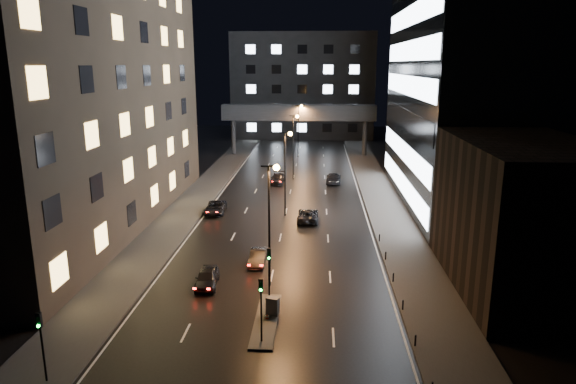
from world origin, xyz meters
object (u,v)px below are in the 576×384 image
object	(u,v)px
car_toward_a	(308,215)
car_toward_b	(334,178)
utility_cabinet	(273,306)
car_away_c	(216,208)
car_away_b	(258,257)
car_away_d	(278,179)
car_away_a	(207,278)

from	to	relation	value
car_toward_a	car_toward_b	xyz separation A→B (m)	(3.53, 19.78, 0.08)
utility_cabinet	car_toward_b	bearing A→B (deg)	98.34
car_away_c	car_toward_a	world-z (taller)	car_toward_a
car_away_b	car_toward_b	bearing A→B (deg)	77.67
car_toward_a	car_toward_b	bearing A→B (deg)	-98.93
car_away_b	utility_cabinet	xyz separation A→B (m)	(2.20, -9.87, 0.15)
car_away_d	car_toward_a	world-z (taller)	car_away_d
car_away_d	utility_cabinet	size ratio (longest dim) A/B	3.82
car_toward_a	car_away_d	bearing A→B (deg)	-74.11
car_toward_a	utility_cabinet	size ratio (longest dim) A/B	3.85
car_toward_a	utility_cabinet	bearing A→B (deg)	86.13
car_away_b	car_away_c	bearing A→B (deg)	114.57
car_away_c	car_toward_b	distance (m)	22.76
car_away_a	car_away_c	xyz separation A→B (m)	(-3.44, 21.07, -0.04)
car_toward_a	utility_cabinet	world-z (taller)	utility_cabinet
car_away_c	car_toward_b	size ratio (longest dim) A/B	0.93
car_away_c	utility_cabinet	world-z (taller)	utility_cabinet
car_toward_a	car_toward_b	distance (m)	20.10
car_away_c	utility_cabinet	bearing A→B (deg)	-72.97
car_away_a	car_away_d	distance (m)	37.69
car_away_a	utility_cabinet	size ratio (longest dim) A/B	3.28
car_away_a	car_toward_b	distance (m)	39.98
car_toward_a	car_toward_b	size ratio (longest dim) A/B	0.93
car_away_b	car_toward_a	distance (m)	14.17
car_away_c	car_away_d	bearing A→B (deg)	66.43
car_away_c	car_away_d	distance (m)	17.68
car_away_c	car_toward_b	bearing A→B (deg)	46.66
car_away_b	car_toward_a	bearing A→B (deg)	73.33
car_away_b	car_away_c	xyz separation A→B (m)	(-7.06, 16.05, 0.03)
car_toward_a	car_toward_b	world-z (taller)	car_toward_b
car_toward_a	car_away_c	bearing A→B (deg)	-11.44
car_toward_b	car_toward_a	bearing A→B (deg)	82.70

